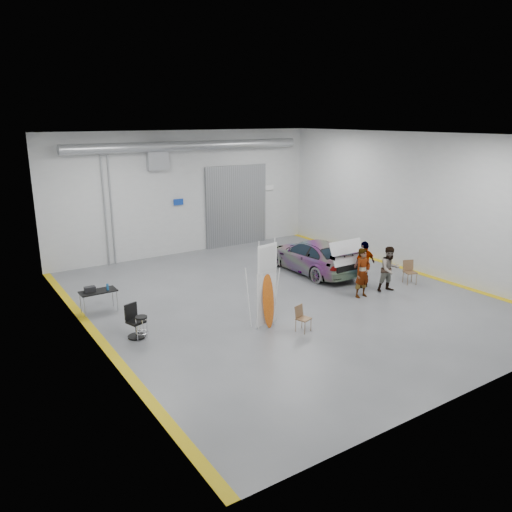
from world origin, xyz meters
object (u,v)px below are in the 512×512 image
folding_chair_far (410,277)px  office_chair (135,323)px  sedan_car (312,256)px  person_b (389,269)px  folding_chair_near (303,324)px  shop_stool (142,328)px  surfboard_display (267,293)px  person_a (363,273)px  work_table (96,291)px  person_c (364,264)px

folding_chair_far → office_chair: 11.26m
sedan_car → person_b: bearing=103.8°
sedan_car → office_chair: bearing=15.0°
folding_chair_near → shop_stool: (-4.51, 2.21, 0.11)m
person_b → surfboard_display: size_ratio=0.61×
sedan_car → person_b: (0.86, -3.65, 0.19)m
person_a → office_chair: size_ratio=1.80×
sedan_car → shop_stool: size_ratio=6.42×
folding_chair_near → work_table: size_ratio=0.69×
person_b → person_a: bearing=-172.7°
person_a → person_c: size_ratio=1.00×
shop_stool → office_chair: size_ratio=0.72×
folding_chair_near → folding_chair_far: folding_chair_far is taller
person_c → shop_stool: 9.25m
person_a → shop_stool: (-8.35, 0.92, -0.57)m
surfboard_display → office_chair: 4.20m
folding_chair_near → work_table: bearing=116.5°
sedan_car → person_a: bearing=82.9°
person_a → folding_chair_near: bearing=-161.4°
person_c → folding_chair_far: bearing=156.2°
surfboard_display → sedan_car: bearing=28.0°
surfboard_display → work_table: bearing=124.7°
shop_stool → office_chair: bearing=106.5°
sedan_car → person_a: person_a is taller
person_b → folding_chair_far: bearing=18.4°
sedan_car → office_chair: sedan_car is taller
folding_chair_near → work_table: work_table is taller
folding_chair_near → office_chair: size_ratio=0.81×
person_c → folding_chair_near: bearing=21.9°
person_b → surfboard_display: (-5.98, -0.29, 0.29)m
work_table → folding_chair_far: bearing=-18.4°
person_c → person_a: bearing=40.0°
folding_chair_far → work_table: work_table is taller
work_table → surfboard_display: bearing=-45.7°
person_b → person_c: size_ratio=0.95×
folding_chair_far → person_b: bearing=-152.4°
person_a → sedan_car: bearing=82.4°
person_c → folding_chair_far: (1.86, -0.75, -0.65)m
person_c → folding_chair_near: (-4.72, -2.09, -0.68)m
shop_stool → work_table: 3.06m
sedan_car → office_chair: size_ratio=4.66×
person_b → work_table: 10.96m
sedan_car → person_c: (0.41, -2.75, 0.24)m
surfboard_display → shop_stool: size_ratio=3.87×
folding_chair_near → folding_chair_far: (6.59, 1.34, 0.03)m
office_chair → folding_chair_far: bearing=-23.5°
shop_stool → office_chair: (-0.09, 0.31, 0.08)m
surfboard_display → shop_stool: bearing=150.8°
person_b → office_chair: person_b is taller
surfboard_display → folding_chair_near: (0.80, -0.89, -0.93)m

